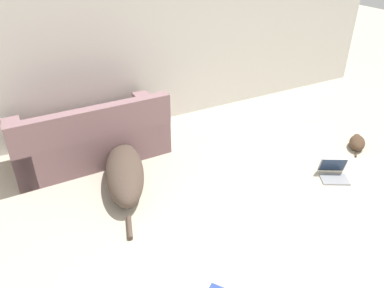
% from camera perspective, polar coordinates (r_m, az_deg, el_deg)
% --- Properties ---
extents(wall_back, '(7.44, 0.06, 2.69)m').
position_cam_1_polar(wall_back, '(5.27, -4.44, 17.32)').
color(wall_back, silver).
rests_on(wall_back, ground_plane).
extents(couch, '(1.84, 0.82, 0.80)m').
position_cam_1_polar(couch, '(4.74, -15.14, 0.84)').
color(couch, gray).
rests_on(couch, ground_plane).
extents(dog, '(0.75, 1.70, 0.34)m').
position_cam_1_polar(dog, '(4.30, -10.28, -3.54)').
color(dog, '#4C3D33').
rests_on(dog, ground_plane).
extents(cat, '(0.43, 0.39, 0.15)m').
position_cam_1_polar(cat, '(5.36, 23.86, 0.24)').
color(cat, '#473323').
rests_on(cat, ground_plane).
extents(laptop_open, '(0.40, 0.40, 0.22)m').
position_cam_1_polar(laptop_open, '(4.64, 20.74, -3.84)').
color(laptop_open, gray).
rests_on(laptop_open, ground_plane).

